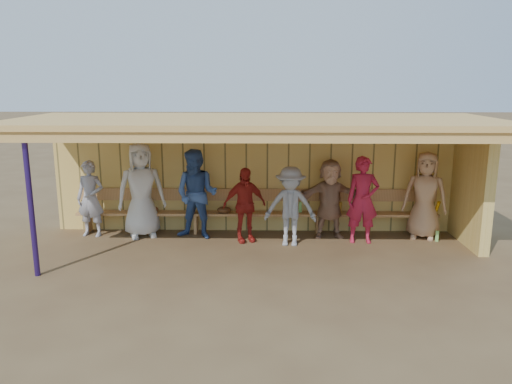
% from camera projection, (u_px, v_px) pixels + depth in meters
% --- Properties ---
extents(ground, '(90.00, 90.00, 0.00)m').
position_uv_depth(ground, '(256.00, 249.00, 9.59)').
color(ground, brown).
rests_on(ground, ground).
extents(player_a, '(0.63, 0.46, 1.59)m').
position_uv_depth(player_a, '(90.00, 199.00, 10.27)').
color(player_a, '#9A98A0').
rests_on(player_a, ground).
extents(player_b, '(1.11, 0.91, 1.96)m').
position_uv_depth(player_b, '(141.00, 190.00, 10.21)').
color(player_b, silver).
rests_on(player_b, ground).
extents(player_c, '(1.03, 0.88, 1.83)m').
position_uv_depth(player_c, '(197.00, 194.00, 10.10)').
color(player_c, '#38599C').
rests_on(player_c, ground).
extents(player_d, '(0.96, 0.66, 1.51)m').
position_uv_depth(player_d, '(244.00, 205.00, 9.92)').
color(player_d, '#AC221B').
rests_on(player_d, ground).
extents(player_e, '(1.07, 0.68, 1.56)m').
position_uv_depth(player_e, '(290.00, 206.00, 9.68)').
color(player_e, gray).
rests_on(player_e, ground).
extents(player_f, '(1.52, 0.52, 1.63)m').
position_uv_depth(player_f, '(330.00, 199.00, 10.17)').
color(player_f, tan).
rests_on(player_f, ground).
extents(player_g, '(0.64, 0.43, 1.73)m').
position_uv_depth(player_g, '(363.00, 200.00, 9.84)').
color(player_g, '#B41C39').
rests_on(player_g, ground).
extents(player_h, '(1.01, 0.82, 1.79)m').
position_uv_depth(player_h, '(425.00, 195.00, 10.11)').
color(player_h, tan).
rests_on(player_h, ground).
extents(dugout_structure, '(8.80, 3.20, 2.50)m').
position_uv_depth(dugout_structure, '(276.00, 157.00, 9.88)').
color(dugout_structure, '#E4BF61').
rests_on(dugout_structure, ground).
extents(bench, '(7.60, 0.34, 0.93)m').
position_uv_depth(bench, '(257.00, 208.00, 10.56)').
color(bench, tan).
rests_on(bench, ground).
extents(dugout_equipment, '(6.25, 0.62, 0.80)m').
position_uv_depth(dugout_equipment, '(217.00, 211.00, 10.46)').
color(dugout_equipment, yellow).
rests_on(dugout_equipment, ground).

